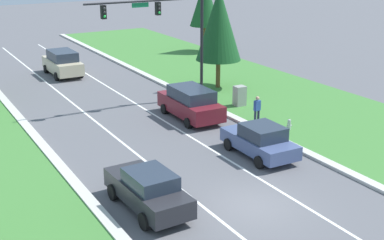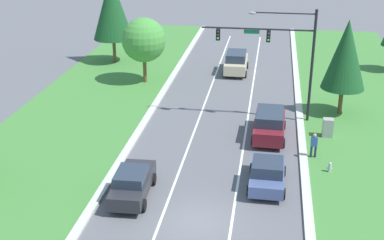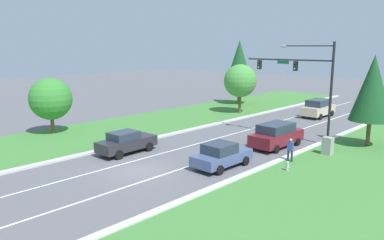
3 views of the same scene
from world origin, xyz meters
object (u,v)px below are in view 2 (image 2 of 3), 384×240
burgundy_suv (269,124)px  champagne_suv (236,62)px  traffic_signal_mast (281,48)px  pedestrian (314,145)px  slate_blue_sedan (267,173)px  oak_near_left_tree (144,40)px  utility_cabinet (328,128)px  conifer_near_right_tree (346,55)px  conifer_mid_left_tree (112,7)px  fire_hydrant (330,168)px  charcoal_sedan (132,183)px

burgundy_suv → champagne_suv: size_ratio=1.05×
traffic_signal_mast → pedestrian: 8.02m
champagne_suv → slate_blue_sedan: champagne_suv is taller
champagne_suv → slate_blue_sedan: bearing=-81.4°
oak_near_left_tree → utility_cabinet: bearing=-32.8°
pedestrian → conifer_near_right_tree: conifer_near_right_tree is taller
traffic_signal_mast → burgundy_suv: 5.61m
burgundy_suv → utility_cabinet: 4.01m
traffic_signal_mast → conifer_mid_left_tree: bearing=141.6°
burgundy_suv → pedestrian: 4.03m
fire_hydrant → conifer_near_right_tree: 10.92m
oak_near_left_tree → conifer_mid_left_tree: (-4.53, 5.87, 1.67)m
burgundy_suv → oak_near_left_tree: oak_near_left_tree is taller
slate_blue_sedan → oak_near_left_tree: bearing=123.7°
champagne_suv → utility_cabinet: bearing=-62.8°
burgundy_suv → charcoal_sedan: size_ratio=1.09×
champagne_suv → traffic_signal_mast: bearing=-71.4°
traffic_signal_mast → slate_blue_sedan: bearing=-92.7°
burgundy_suv → slate_blue_sedan: (0.02, -6.93, -0.17)m
traffic_signal_mast → fire_hydrant: (3.19, -8.08, -5.14)m
champagne_suv → pedestrian: (6.23, -17.52, -0.09)m
charcoal_sedan → pedestrian: pedestrian is taller
charcoal_sedan → slate_blue_sedan: 7.60m
conifer_near_right_tree → conifer_mid_left_tree: (-20.94, 11.04, 0.88)m
charcoal_sedan → conifer_mid_left_tree: (-8.51, 25.45, 4.71)m
charcoal_sedan → conifer_mid_left_tree: 27.24m
burgundy_suv → conifer_mid_left_tree: 23.02m
pedestrian → fire_hydrant: (0.87, -1.89, -0.59)m
oak_near_left_tree → conifer_near_right_tree: bearing=-17.5°
oak_near_left_tree → slate_blue_sedan: bearing=-57.0°
conifer_near_right_tree → conifer_mid_left_tree: 23.69m
utility_cabinet → pedestrian: (-1.14, -3.42, 0.25)m
fire_hydrant → traffic_signal_mast: bearing=111.5°
oak_near_left_tree → burgundy_suv: bearing=-42.7°
charcoal_sedan → burgundy_suv: bearing=50.0°
slate_blue_sedan → fire_hydrant: size_ratio=6.22×
utility_cabinet → pedestrian: size_ratio=0.81×
burgundy_suv → slate_blue_sedan: bearing=-88.7°
champagne_suv → utility_cabinet: (7.37, -14.10, -0.34)m
traffic_signal_mast → utility_cabinet: bearing=-38.7°
traffic_signal_mast → utility_cabinet: traffic_signal_mast is taller
burgundy_suv → fire_hydrant: 6.05m
pedestrian → champagne_suv: bearing=-78.0°
burgundy_suv → pedestrian: size_ratio=3.01×
oak_near_left_tree → fire_hydrant: bearing=-45.4°
traffic_signal_mast → conifer_mid_left_tree: (-16.21, 12.87, 0.08)m
traffic_signal_mast → fire_hydrant: traffic_signal_mast is taller
champagne_suv → utility_cabinet: 15.91m
conifer_near_right_tree → burgundy_suv: bearing=-135.4°
utility_cabinet → fire_hydrant: bearing=-92.9°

